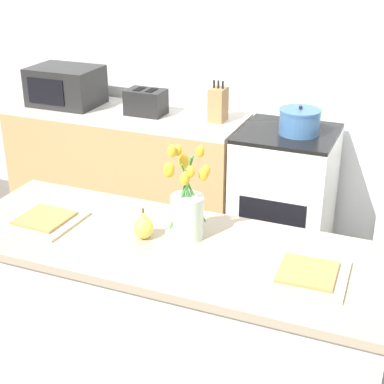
{
  "coord_description": "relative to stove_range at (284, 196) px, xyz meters",
  "views": [
    {
      "loc": [
        0.87,
        -1.88,
        2.07
      ],
      "look_at": [
        0.0,
        0.25,
        1.03
      ],
      "focal_mm": 55.0,
      "sensor_mm": 36.0,
      "label": 1
    }
  ],
  "objects": [
    {
      "name": "cooking_pot",
      "position": [
        0.07,
        -0.02,
        0.53
      ],
      "size": [
        0.26,
        0.26,
        0.18
      ],
      "color": "#386093",
      "rests_on": "stove_range"
    },
    {
      "name": "plate_setting_left",
      "position": [
        -0.67,
        -1.63,
        0.47
      ],
      "size": [
        0.3,
        0.3,
        0.02
      ],
      "color": "beige",
      "rests_on": "kitchen_island"
    },
    {
      "name": "microwave",
      "position": [
        -1.63,
        -0.0,
        0.58
      ],
      "size": [
        0.48,
        0.37,
        0.27
      ],
      "color": "black",
      "rests_on": "back_counter"
    },
    {
      "name": "toaster",
      "position": [
        -0.99,
        -0.0,
        0.53
      ],
      "size": [
        0.28,
        0.18,
        0.17
      ],
      "color": "black",
      "rests_on": "back_counter"
    },
    {
      "name": "kitchen_island",
      "position": [
        -0.1,
        -1.6,
        0.01
      ],
      "size": [
        1.8,
        0.66,
        0.91
      ],
      "color": "silver",
      "rests_on": "ground_plane"
    },
    {
      "name": "back_counter",
      "position": [
        -1.16,
        0.0,
        0.0
      ],
      "size": [
        1.68,
        0.6,
        0.9
      ],
      "color": "tan",
      "rests_on": "ground_plane"
    },
    {
      "name": "flower_vase",
      "position": [
        -0.05,
        -1.52,
        0.59
      ],
      "size": [
        0.16,
        0.19,
        0.4
      ],
      "color": "silver",
      "rests_on": "kitchen_island"
    },
    {
      "name": "stove_range",
      "position": [
        0.0,
        0.0,
        0.0
      ],
      "size": [
        0.6,
        0.61,
        0.9
      ],
      "color": "silver",
      "rests_on": "ground_plane"
    },
    {
      "name": "plate_setting_right",
      "position": [
        0.47,
        -1.63,
        0.47
      ],
      "size": [
        0.3,
        0.3,
        0.02
      ],
      "color": "beige",
      "rests_on": "kitchen_island"
    },
    {
      "name": "pear_figurine",
      "position": [
        -0.21,
        -1.6,
        0.51
      ],
      "size": [
        0.08,
        0.08,
        0.13
      ],
      "color": "#E5CC4C",
      "rests_on": "kitchen_island"
    },
    {
      "name": "knife_block",
      "position": [
        -0.49,
        0.04,
        0.56
      ],
      "size": [
        0.1,
        0.14,
        0.27
      ],
      "color": "#A37547",
      "rests_on": "back_counter"
    },
    {
      "name": "back_wall",
      "position": [
        -0.1,
        0.4,
        0.9
      ],
      "size": [
        5.2,
        0.08,
        2.7
      ],
      "color": "silver",
      "rests_on": "ground_plane"
    }
  ]
}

